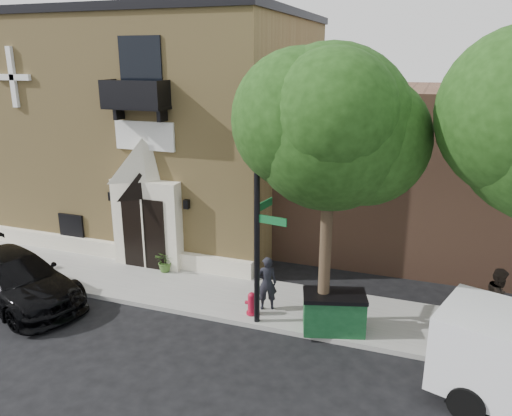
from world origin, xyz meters
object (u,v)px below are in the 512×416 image
at_px(black_sedan, 15,279).
at_px(fire_hydrant, 252,303).
at_px(dumpster, 334,312).
at_px(pedestrian_far, 498,299).
at_px(pedestrian_near, 267,283).
at_px(street_sign, 258,221).

xyz_separation_m(black_sedan, fire_hydrant, (7.42, 1.54, -0.30)).
xyz_separation_m(dumpster, pedestrian_far, (4.27, 1.68, 0.33)).
relative_size(fire_hydrant, pedestrian_near, 0.42).
bearing_deg(pedestrian_far, pedestrian_near, 121.31).
bearing_deg(pedestrian_far, fire_hydrant, 124.78).
xyz_separation_m(street_sign, pedestrian_near, (-0.00, 0.81, -2.23)).
distance_m(dumpster, pedestrian_near, 2.25).
relative_size(dumpster, pedestrian_far, 1.07).
distance_m(street_sign, dumpster, 3.32).
xyz_separation_m(pedestrian_near, pedestrian_far, (6.44, 1.12, 0.06)).
height_order(street_sign, dumpster, street_sign).
distance_m(dumpster, pedestrian_far, 4.60).
bearing_deg(fire_hydrant, pedestrian_far, 13.31).
bearing_deg(black_sedan, street_sign, -63.09).
bearing_deg(black_sedan, fire_hydrant, -60.30).
xyz_separation_m(fire_hydrant, dumpster, (2.48, -0.08, 0.22)).
distance_m(black_sedan, dumpster, 10.01).
xyz_separation_m(street_sign, fire_hydrant, (-0.31, 0.33, -2.73)).
bearing_deg(fire_hydrant, black_sedan, -168.30).
relative_size(black_sedan, street_sign, 0.90).
height_order(fire_hydrant, pedestrian_far, pedestrian_far).
relative_size(fire_hydrant, dumpster, 0.37).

